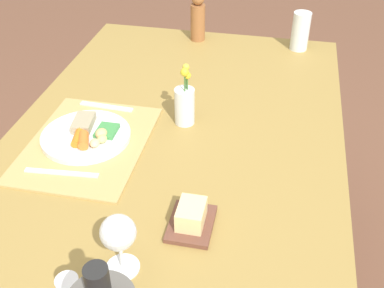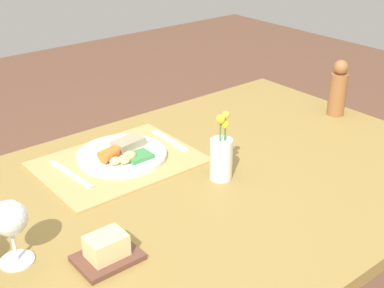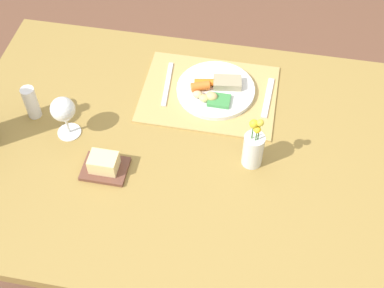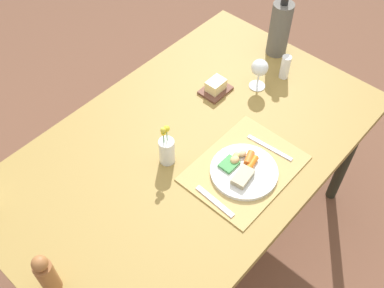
{
  "view_description": "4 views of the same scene",
  "coord_description": "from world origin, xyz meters",
  "px_view_note": "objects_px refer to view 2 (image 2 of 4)",
  "views": [
    {
      "loc": [
        1.04,
        0.28,
        1.55
      ],
      "look_at": [
        0.05,
        0.07,
        0.8
      ],
      "focal_mm": 44.09,
      "sensor_mm": 36.0,
      "label": 1
    },
    {
      "loc": [
        0.72,
        0.91,
        1.45
      ],
      "look_at": [
        -0.03,
        -0.0,
        0.88
      ],
      "focal_mm": 49.06,
      "sensor_mm": 36.0,
      "label": 2
    },
    {
      "loc": [
        -0.11,
        0.94,
        2.0
      ],
      "look_at": [
        0.06,
        0.05,
        0.85
      ],
      "focal_mm": 48.94,
      "sensor_mm": 36.0,
      "label": 3
    },
    {
      "loc": [
        -0.83,
        -0.76,
        2.14
      ],
      "look_at": [
        -0.0,
        -0.01,
        0.78
      ],
      "focal_mm": 42.23,
      "sensor_mm": 36.0,
      "label": 4
    }
  ],
  "objects_px": {
    "butter_dish": "(107,251)",
    "fork": "(170,140)",
    "dinner_plate": "(122,154)",
    "dining_table": "(185,211)",
    "flower_vase": "(221,156)",
    "pepper_mill": "(338,89)",
    "knife": "(70,174)",
    "wine_glass": "(10,220)"
  },
  "relations": [
    {
      "from": "butter_dish",
      "to": "fork",
      "type": "bearing_deg",
      "value": -140.13
    },
    {
      "from": "dinner_plate",
      "to": "butter_dish",
      "type": "bearing_deg",
      "value": 53.55
    },
    {
      "from": "dining_table",
      "to": "flower_vase",
      "type": "height_order",
      "value": "flower_vase"
    },
    {
      "from": "pepper_mill",
      "to": "flower_vase",
      "type": "relative_size",
      "value": 1.0
    },
    {
      "from": "knife",
      "to": "pepper_mill",
      "type": "relative_size",
      "value": 1.03
    },
    {
      "from": "dining_table",
      "to": "fork",
      "type": "height_order",
      "value": "fork"
    },
    {
      "from": "fork",
      "to": "butter_dish",
      "type": "relative_size",
      "value": 1.34
    },
    {
      "from": "pepper_mill",
      "to": "flower_vase",
      "type": "xyz_separation_m",
      "value": [
        0.6,
        0.08,
        -0.03
      ]
    },
    {
      "from": "knife",
      "to": "pepper_mill",
      "type": "distance_m",
      "value": 0.93
    },
    {
      "from": "knife",
      "to": "butter_dish",
      "type": "distance_m",
      "value": 0.38
    },
    {
      "from": "knife",
      "to": "fork",
      "type": "bearing_deg",
      "value": 175.0
    },
    {
      "from": "pepper_mill",
      "to": "wine_glass",
      "type": "relative_size",
      "value": 1.33
    },
    {
      "from": "knife",
      "to": "wine_glass",
      "type": "height_order",
      "value": "wine_glass"
    },
    {
      "from": "dinner_plate",
      "to": "knife",
      "type": "distance_m",
      "value": 0.16
    },
    {
      "from": "pepper_mill",
      "to": "butter_dish",
      "type": "relative_size",
      "value": 1.47
    },
    {
      "from": "dining_table",
      "to": "butter_dish",
      "type": "relative_size",
      "value": 12.16
    },
    {
      "from": "dining_table",
      "to": "knife",
      "type": "relative_size",
      "value": 8.02
    },
    {
      "from": "dining_table",
      "to": "butter_dish",
      "type": "bearing_deg",
      "value": 22.07
    },
    {
      "from": "fork",
      "to": "wine_glass",
      "type": "bearing_deg",
      "value": 25.95
    },
    {
      "from": "knife",
      "to": "butter_dish",
      "type": "bearing_deg",
      "value": 69.23
    },
    {
      "from": "knife",
      "to": "wine_glass",
      "type": "relative_size",
      "value": 1.37
    },
    {
      "from": "knife",
      "to": "flower_vase",
      "type": "height_order",
      "value": "flower_vase"
    },
    {
      "from": "knife",
      "to": "wine_glass",
      "type": "xyz_separation_m",
      "value": [
        0.25,
        0.25,
        0.09
      ]
    },
    {
      "from": "butter_dish",
      "to": "dining_table",
      "type": "bearing_deg",
      "value": -157.93
    },
    {
      "from": "wine_glass",
      "to": "pepper_mill",
      "type": "bearing_deg",
      "value": -176.5
    },
    {
      "from": "fork",
      "to": "pepper_mill",
      "type": "relative_size",
      "value": 0.91
    },
    {
      "from": "dinner_plate",
      "to": "flower_vase",
      "type": "relative_size",
      "value": 1.33
    },
    {
      "from": "butter_dish",
      "to": "flower_vase",
      "type": "distance_m",
      "value": 0.43
    },
    {
      "from": "dinner_plate",
      "to": "wine_glass",
      "type": "bearing_deg",
      "value": 30.6
    },
    {
      "from": "dining_table",
      "to": "dinner_plate",
      "type": "distance_m",
      "value": 0.25
    },
    {
      "from": "pepper_mill",
      "to": "flower_vase",
      "type": "bearing_deg",
      "value": 7.56
    },
    {
      "from": "dinner_plate",
      "to": "butter_dish",
      "type": "distance_m",
      "value": 0.45
    },
    {
      "from": "butter_dish",
      "to": "wine_glass",
      "type": "height_order",
      "value": "wine_glass"
    },
    {
      "from": "dinner_plate",
      "to": "fork",
      "type": "relative_size",
      "value": 1.46
    },
    {
      "from": "pepper_mill",
      "to": "dinner_plate",
      "type": "bearing_deg",
      "value": -13.11
    },
    {
      "from": "dinner_plate",
      "to": "pepper_mill",
      "type": "xyz_separation_m",
      "value": [
        -0.74,
        0.17,
        0.07
      ]
    },
    {
      "from": "knife",
      "to": "butter_dish",
      "type": "relative_size",
      "value": 1.52
    },
    {
      "from": "dining_table",
      "to": "flower_vase",
      "type": "xyz_separation_m",
      "value": [
        -0.11,
        0.02,
        0.13
      ]
    },
    {
      "from": "dining_table",
      "to": "butter_dish",
      "type": "distance_m",
      "value": 0.34
    },
    {
      "from": "knife",
      "to": "pepper_mill",
      "type": "xyz_separation_m",
      "value": [
        -0.9,
        0.18,
        0.08
      ]
    },
    {
      "from": "dining_table",
      "to": "pepper_mill",
      "type": "xyz_separation_m",
      "value": [
        -0.71,
        -0.06,
        0.16
      ]
    },
    {
      "from": "butter_dish",
      "to": "wine_glass",
      "type": "relative_size",
      "value": 0.9
    }
  ]
}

